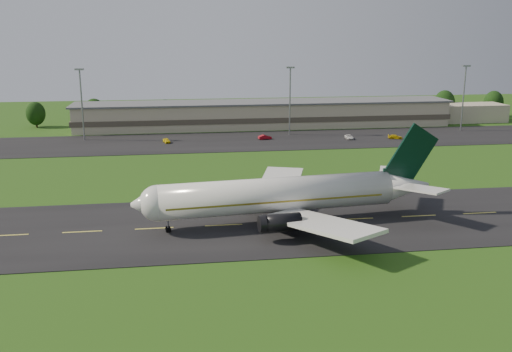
{
  "coord_description": "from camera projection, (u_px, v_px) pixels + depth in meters",
  "views": [
    {
      "loc": [
        -29.25,
        -86.53,
        30.18
      ],
      "look_at": [
        -15.59,
        8.0,
        6.0
      ],
      "focal_mm": 40.0,
      "sensor_mm": 36.0,
      "label": 1
    }
  ],
  "objects": [
    {
      "name": "apron",
      "position": [
        278.0,
        140.0,
        163.56
      ],
      "size": [
        260.0,
        30.0,
        0.1
      ],
      "primitive_type": "cube",
      "color": "black",
      "rests_on": "ground"
    },
    {
      "name": "service_vehicle_c",
      "position": [
        349.0,
        137.0,
        164.88
      ],
      "size": [
        2.18,
        4.3,
        1.16
      ],
      "primitive_type": "imported",
      "rotation": [
        0.0,
        0.0,
        -0.06
      ],
      "color": "silver",
      "rests_on": "apron"
    },
    {
      "name": "taxiway",
      "position": [
        356.0,
        219.0,
        94.48
      ],
      "size": [
        220.0,
        30.0,
        0.1
      ],
      "primitive_type": "cube",
      "color": "black",
      "rests_on": "ground"
    },
    {
      "name": "airliner",
      "position": [
        282.0,
        195.0,
        91.69
      ],
      "size": [
        51.26,
        41.98,
        15.57
      ],
      "rotation": [
        0.0,
        0.0,
        0.1
      ],
      "color": "silver",
      "rests_on": "ground"
    },
    {
      "name": "tree_line",
      "position": [
        375.0,
        106.0,
        200.3
      ],
      "size": [
        192.89,
        9.79,
        10.11
      ],
      "color": "black",
      "rests_on": "ground"
    },
    {
      "name": "ground",
      "position": [
        356.0,
        219.0,
        94.49
      ],
      "size": [
        360.0,
        360.0,
        0.0
      ],
      "primitive_type": "plane",
      "color": "#204711",
      "rests_on": "ground"
    },
    {
      "name": "service_vehicle_d",
      "position": [
        395.0,
        137.0,
        165.11
      ],
      "size": [
        4.44,
        2.97,
        1.19
      ],
      "primitive_type": "imported",
      "rotation": [
        0.0,
        0.0,
        1.22
      ],
      "color": "#C5A30B",
      "rests_on": "apron"
    },
    {
      "name": "service_vehicle_b",
      "position": [
        265.0,
        137.0,
        164.27
      ],
      "size": [
        4.08,
        2.03,
        1.29
      ],
      "primitive_type": "imported",
      "rotation": [
        0.0,
        0.0,
        1.75
      ],
      "color": "maroon",
      "rests_on": "apron"
    },
    {
      "name": "light_mast_west",
      "position": [
        81.0,
        96.0,
        160.49
      ],
      "size": [
        2.4,
        1.2,
        20.35
      ],
      "color": "gray",
      "rests_on": "ground"
    },
    {
      "name": "service_vehicle_a",
      "position": [
        167.0,
        141.0,
        159.15
      ],
      "size": [
        2.39,
        3.94,
        1.26
      ],
      "primitive_type": "imported",
      "rotation": [
        0.0,
        0.0,
        0.26
      ],
      "color": "yellow",
      "rests_on": "apron"
    },
    {
      "name": "light_mast_east",
      "position": [
        464.0,
        90.0,
        176.43
      ],
      "size": [
        2.4,
        1.2,
        20.35
      ],
      "color": "gray",
      "rests_on": "ground"
    },
    {
      "name": "light_mast_centre",
      "position": [
        290.0,
        93.0,
        168.81
      ],
      "size": [
        2.4,
        1.2,
        20.35
      ],
      "color": "gray",
      "rests_on": "ground"
    },
    {
      "name": "terminal",
      "position": [
        284.0,
        114.0,
        186.68
      ],
      "size": [
        145.0,
        16.0,
        8.4
      ],
      "color": "tan",
      "rests_on": "ground"
    }
  ]
}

